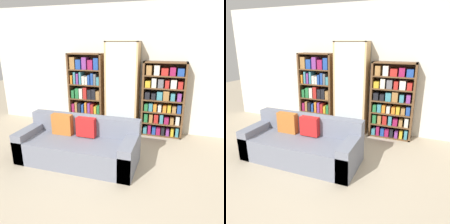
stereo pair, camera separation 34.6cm
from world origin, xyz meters
The scene contains 7 objects.
ground_plane centered at (0.00, 0.00, 0.00)m, with size 16.00×16.00×0.00m, color tan.
wall_back centered at (0.00, 2.39, 1.35)m, with size 7.00×0.06×2.70m.
couch centered at (-0.54, 0.67, 0.27)m, with size 1.96×0.81×0.76m.
bookshelf_left centered at (-1.02, 2.19, 0.83)m, with size 0.80×0.32×1.70m.
display_cabinet centered at (-0.18, 2.17, 0.98)m, with size 0.70×0.36×1.95m.
bookshelf_right centered at (0.70, 2.19, 0.77)m, with size 0.86×0.32×1.56m.
wine_bottle centered at (0.15, 1.78, 0.16)m, with size 0.09×0.09×0.38m.
Camera 1 is at (0.95, -2.34, 1.92)m, focal length 35.00 mm.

